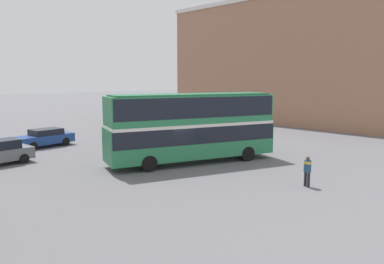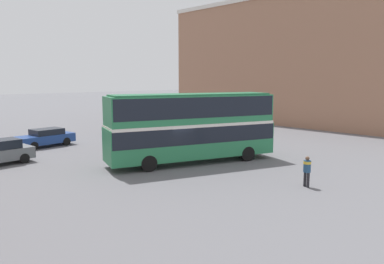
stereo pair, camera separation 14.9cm
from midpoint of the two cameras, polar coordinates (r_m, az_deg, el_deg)
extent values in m
plane|color=slate|center=(24.40, -2.00, -4.96)|extent=(240.00, 240.00, 0.00)
cube|color=#9E7056|center=(48.85, 17.42, 10.06)|extent=(10.36, 37.55, 14.91)
cube|color=#287A4C|center=(24.63, -0.17, -1.29)|extent=(11.47, 5.94, 2.12)
cube|color=#287A4C|center=(24.38, -0.18, 3.38)|extent=(11.29, 5.82, 1.91)
cube|color=black|center=(24.55, -0.17, -0.19)|extent=(11.38, 5.93, 1.04)
cube|color=black|center=(24.36, -0.18, 3.91)|extent=(11.14, 5.79, 1.29)
cube|color=silver|center=(24.47, -0.17, 1.23)|extent=(11.37, 5.93, 0.20)
cube|color=#226841|center=(24.31, -0.18, 5.74)|extent=(10.75, 5.49, 0.10)
cylinder|color=black|center=(27.45, 5.66, -2.44)|extent=(1.05, 0.60, 1.00)
cylinder|color=black|center=(25.57, 8.25, -3.27)|extent=(1.05, 0.60, 1.00)
cylinder|color=black|center=(24.67, -8.43, -3.70)|extent=(1.05, 0.60, 1.00)
cylinder|color=black|center=(22.57, -6.77, -4.79)|extent=(1.05, 0.60, 1.00)
cylinder|color=#232328|center=(20.17, 17.13, -6.99)|extent=(0.15, 0.15, 0.78)
cylinder|color=#232328|center=(20.35, 16.69, -6.84)|extent=(0.15, 0.15, 0.78)
cylinder|color=navy|center=(20.10, 16.99, -5.00)|extent=(0.48, 0.48, 0.62)
cylinder|color=gold|center=(20.05, 17.02, -4.45)|extent=(0.51, 0.51, 0.14)
sphere|color=brown|center=(20.01, 17.04, -3.83)|extent=(0.21, 0.21, 0.21)
cube|color=black|center=(27.16, -27.26, -1.68)|extent=(2.17, 1.75, 0.58)
cylinder|color=black|center=(26.99, -24.40, -3.71)|extent=(0.67, 0.27, 0.65)
cylinder|color=black|center=(28.44, -25.69, -3.21)|extent=(0.67, 0.27, 0.65)
cube|color=navy|center=(32.83, -21.69, -1.00)|extent=(4.67, 2.30, 0.70)
cube|color=black|center=(32.83, -21.46, 0.05)|extent=(2.50, 1.89, 0.48)
cylinder|color=black|center=(31.52, -23.18, -1.99)|extent=(0.69, 0.29, 0.67)
cylinder|color=black|center=(32.99, -24.47, -1.64)|extent=(0.69, 0.29, 0.67)
cylinder|color=black|center=(32.84, -18.84, -1.39)|extent=(0.69, 0.29, 0.67)
cylinder|color=black|center=(34.25, -20.26, -1.07)|extent=(0.69, 0.29, 0.67)
cube|color=black|center=(38.81, -9.66, 0.77)|extent=(4.24, 2.50, 0.70)
cube|color=black|center=(38.68, -9.90, 1.62)|extent=(2.33, 1.97, 0.49)
cylinder|color=black|center=(40.09, -8.50, 0.59)|extent=(0.64, 0.33, 0.61)
cylinder|color=black|center=(38.62, -7.49, 0.32)|extent=(0.64, 0.33, 0.61)
cylinder|color=black|center=(39.14, -11.78, 0.32)|extent=(0.64, 0.33, 0.61)
cylinder|color=black|center=(37.63, -10.88, 0.04)|extent=(0.64, 0.33, 0.61)
camera|label=1|loc=(0.07, -90.17, -0.02)|focal=35.00mm
camera|label=2|loc=(0.07, 89.83, 0.02)|focal=35.00mm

